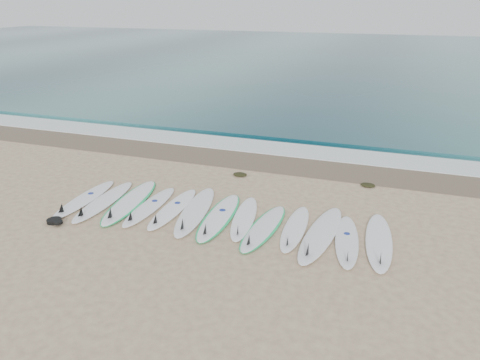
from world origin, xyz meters
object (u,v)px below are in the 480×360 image
(surfboard_6, at_px, (219,217))
(surfboard_12, at_px, (379,242))
(leash_coil, at_px, (55,221))
(surfboard_0, at_px, (84,199))

(surfboard_6, relative_size, surfboard_12, 1.01)
(surfboard_6, height_order, leash_coil, surfboard_6)
(surfboard_6, bearing_deg, surfboard_0, 179.23)
(surfboard_6, relative_size, leash_coil, 5.78)
(surfboard_0, bearing_deg, surfboard_12, -0.84)
(surfboard_6, height_order, surfboard_12, same)
(surfboard_6, xyz_separation_m, surfboard_12, (3.55, -0.01, 0.01))
(surfboard_0, height_order, leash_coil, surfboard_0)
(surfboard_0, height_order, surfboard_12, surfboard_12)
(surfboard_0, xyz_separation_m, surfboard_6, (3.53, 0.19, -0.01))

